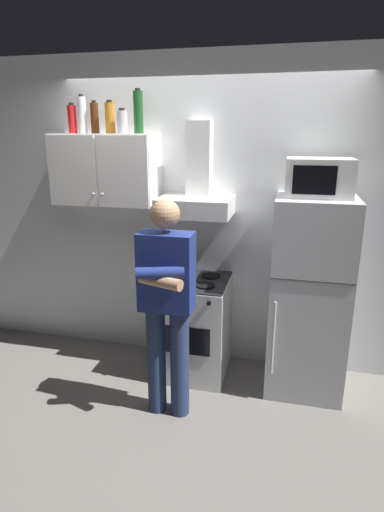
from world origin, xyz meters
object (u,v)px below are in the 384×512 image
object	(u,v)px
range_hood	(197,191)
refrigerator	(309,297)
person_standing	(167,303)
bottle_soda_red	(72,119)
bottle_liquor_amber	(110,118)
bottle_rum_dark	(95,118)
bottle_canister_steel	(122,122)
microwave	(319,178)
bottle_vodka_clear	(82,115)
bottle_wine_green	(138,112)
upper_cabinet	(106,170)
stove_oven	(193,326)

from	to	relation	value
range_hood	refrigerator	xyz separation A→B (m)	(0.95, -0.13, -0.80)
person_standing	bottle_soda_red	xyz separation A→B (m)	(-1.04, 0.75, 1.27)
refrigerator	bottle_liquor_amber	xyz separation A→B (m)	(-1.69, 0.13, 1.37)
bottle_rum_dark	bottle_canister_steel	size ratio (longest dim) A/B	1.34
refrigerator	person_standing	bearing A→B (deg)	-148.77
microwave	bottle_rum_dark	bearing A→B (deg)	175.65
bottle_canister_steel	bottle_liquor_amber	world-z (taller)	bottle_liquor_amber
refrigerator	bottle_liquor_amber	distance (m)	2.18
person_standing	bottle_liquor_amber	xyz separation A→B (m)	(-0.69, 0.74, 1.27)
bottle_vodka_clear	bottle_canister_steel	world-z (taller)	bottle_vodka_clear
person_standing	bottle_canister_steel	bearing A→B (deg)	128.94
person_standing	bottle_wine_green	size ratio (longest dim) A/B	4.70
range_hood	bottle_vodka_clear	world-z (taller)	bottle_vodka_clear
upper_cabinet	bottle_wine_green	size ratio (longest dim) A/B	2.58
person_standing	bottle_soda_red	size ratio (longest dim) A/B	6.68
person_standing	bottle_canister_steel	distance (m)	1.53
stove_oven	person_standing	distance (m)	0.77
upper_cabinet	bottle_rum_dark	xyz separation A→B (m)	(-0.09, 0.03, 0.42)
bottle_wine_green	microwave	bearing A→B (deg)	-5.84
stove_oven	refrigerator	size ratio (longest dim) A/B	0.55
stove_oven	bottle_vodka_clear	xyz separation A→B (m)	(-1.00, 0.15, 1.77)
refrigerator	microwave	size ratio (longest dim) A/B	3.33
upper_cabinet	stove_oven	bearing A→B (deg)	-8.90
range_hood	bottle_liquor_amber	distance (m)	0.94
range_hood	microwave	world-z (taller)	range_hood
bottle_wine_green	range_hood	bearing A→B (deg)	-4.67
bottle_wine_green	bottle_rum_dark	distance (m)	0.39
bottle_rum_dark	bottle_soda_red	distance (m)	0.20
stove_oven	bottle_soda_red	world-z (taller)	bottle_soda_red
bottle_rum_dark	bottle_soda_red	xyz separation A→B (m)	(-0.20, -0.01, -0.01)
range_hood	person_standing	world-z (taller)	range_hood
bottle_soda_red	bottle_liquor_amber	bearing A→B (deg)	-2.13
upper_cabinet	bottle_vodka_clear	distance (m)	0.49
microwave	person_standing	size ratio (longest dim) A/B	0.29
bottle_rum_dark	bottle_liquor_amber	size ratio (longest dim) A/B	1.00
bottle_liquor_amber	bottle_canister_steel	bearing A→B (deg)	-19.14
stove_oven	microwave	size ratio (longest dim) A/B	1.82
bottle_wine_green	bottle_canister_steel	xyz separation A→B (m)	(-0.11, -0.08, -0.08)
range_hood	bottle_liquor_amber	world-z (taller)	bottle_liquor_amber
bottle_wine_green	bottle_soda_red	distance (m)	0.59
person_standing	bottle_rum_dark	size ratio (longest dim) A/B	6.26
bottle_rum_dark	stove_oven	bearing A→B (deg)	-10.15
range_hood	bottle_canister_steel	distance (m)	0.82
microwave	bottle_wine_green	distance (m)	1.53
range_hood	bottle_soda_red	xyz separation A→B (m)	(-1.09, 0.02, 0.57)
stove_oven	bottle_liquor_amber	size ratio (longest dim) A/B	3.35
refrigerator	bottle_vodka_clear	bearing A→B (deg)	175.50
person_standing	bottle_vodka_clear	xyz separation A→B (m)	(-0.95, 0.76, 1.30)
person_standing	bottle_canister_steel	world-z (taller)	bottle_canister_steel
upper_cabinet	bottle_liquor_amber	bearing A→B (deg)	8.21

